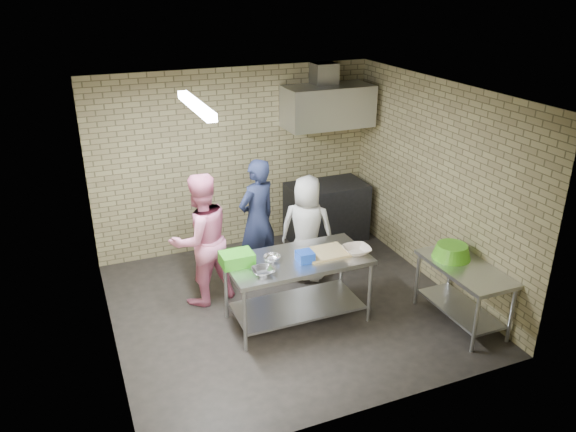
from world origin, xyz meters
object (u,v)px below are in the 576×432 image
Objects in this scene: bottle_red at (325,108)px; green_crate at (237,259)px; green_basin at (452,251)px; bottle_green at (349,107)px; man_navy at (257,219)px; side_counter at (462,294)px; prep_table at (297,289)px; blue_tub at (305,256)px; woman_pink at (201,239)px; stove at (326,211)px; woman_white at (307,229)px.

green_crate is at bearing -135.18° from bottle_red.
green_basin is 2.98m from bottle_green.
bottle_green is at bearing -175.98° from man_navy.
bottle_red is at bearing 97.62° from side_counter.
blue_tub is at bearing -63.43° from prep_table.
bottle_red is 2.91m from woman_pink.
bottle_green reaches higher than stove.
bottle_green reaches higher than blue_tub.
green_crate is at bearing 36.45° from man_navy.
stove is 0.71× the size of man_navy.
blue_tub is at bearing -122.07° from stove.
green_crate reaches higher than green_basin.
side_counter is 8.00× the size of bottle_green.
man_navy is at bearing 132.43° from side_counter.
side_counter is 2.79m from stove.
green_crate is at bearing 66.66° from woman_white.
woman_white is (0.58, -0.34, -0.10)m from man_navy.
blue_tub is at bearing 165.46° from green_basin.
green_crate is at bearing -138.00° from stove.
bottle_green is 2.39m from man_navy.
prep_table is 0.97× the size of woman_pink.
man_navy reaches higher than green_basin.
bottle_green reaches higher than prep_table.
side_counter is at bearing 133.48° from woman_pink.
woman_white is (0.47, 0.99, -0.15)m from blue_tub.
stove reaches higher than prep_table.
woman_pink is at bearing -154.07° from bottle_green.
man_navy is 0.93m from woman_pink.
green_basin is at bearing -82.10° from bottle_red.
green_crate is 2.05× the size of bottle_red.
green_crate is 0.22× the size of woman_pink.
green_basin is 0.27× the size of man_navy.
man_navy is 0.99× the size of woman_pink.
blue_tub is 1.38m from woman_pink.
stove is at bearing -151.93° from bottle_green.
side_counter is 2.70m from green_crate.
green_crate is at bearing 159.79° from side_counter.
blue_tub is 0.11× the size of man_navy.
stove is at bearing 99.76° from green_basin.
green_basin reaches higher than prep_table.
stove is at bearing -169.44° from woman_pink.
woman_pink is at bearing 152.21° from green_basin.
man_navy reaches higher than green_crate.
bottle_red is 0.11× the size of woman_pink.
man_navy is (-1.40, -0.73, 0.39)m from stove.
green_crate is 0.80× the size of green_basin.
blue_tub is (0.75, -0.22, -0.01)m from green_crate.
blue_tub is 0.12× the size of woman_white.
man_navy is 1.14× the size of woman_white.
man_navy reaches higher than woman_white.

